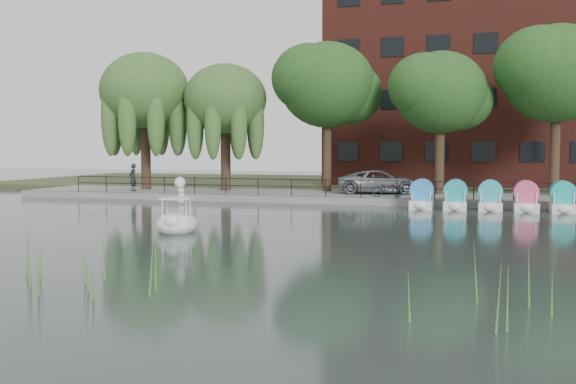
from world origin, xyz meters
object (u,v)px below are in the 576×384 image
at_px(pedestrian, 133,175).
at_px(bicycle, 387,188).
at_px(minivan, 381,180).
at_px(swan_boat, 177,220).

bearing_deg(pedestrian, bicycle, 84.60).
xyz_separation_m(minivan, swan_boat, (-5.39, -16.41, -0.77)).
relative_size(minivan, bicycle, 3.42).
bearing_deg(minivan, pedestrian, 88.89).
xyz_separation_m(bicycle, swan_boat, (-6.11, -13.98, -0.46)).
relative_size(pedestrian, swan_boat, 0.73).
bearing_deg(swan_boat, pedestrian, 108.55).
xyz_separation_m(bicycle, pedestrian, (-16.25, 0.44, 0.49)).
bearing_deg(pedestrian, minivan, 93.43).
distance_m(minivan, bicycle, 2.55).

